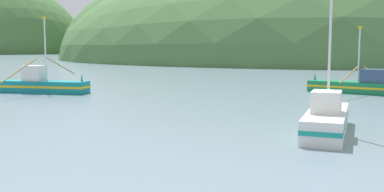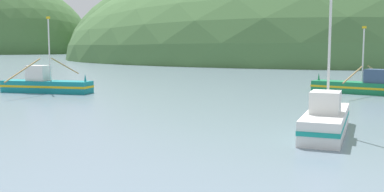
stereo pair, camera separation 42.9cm
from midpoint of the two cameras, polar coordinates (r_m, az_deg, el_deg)
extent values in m
ellipsoid|color=#47703D|center=(153.19, 19.34, 4.47)|extent=(181.20, 144.96, 65.77)
ellipsoid|color=#47703D|center=(217.82, 7.27, 5.23)|extent=(172.83, 138.26, 85.27)
cube|color=#197A47|center=(41.27, 21.27, 0.94)|extent=(8.65, 5.67, 0.99)
cube|color=gold|center=(41.27, 21.27, 1.01)|extent=(8.74, 5.73, 0.18)
cone|color=#197A47|center=(42.41, 16.07, 2.41)|extent=(0.27, 0.27, 0.70)
cube|color=#334C6B|center=(40.92, 22.85, 2.34)|extent=(2.55, 2.35, 1.14)
cylinder|color=silver|center=(41.18, 21.16, 4.80)|extent=(0.12, 0.12, 4.54)
cube|color=gold|center=(41.20, 21.29, 8.13)|extent=(0.33, 0.19, 0.20)
cylinder|color=#997F4C|center=(37.96, 20.04, 2.57)|extent=(2.29, 4.33, 1.17)
cylinder|color=#997F4C|center=(44.41, 22.46, 2.96)|extent=(2.29, 4.33, 1.17)
cube|color=#147F84|center=(41.39, -17.66, 1.13)|extent=(8.23, 2.51, 1.05)
cube|color=gold|center=(41.39, -17.66, 1.21)|extent=(8.31, 2.54, 0.19)
cone|color=#147F84|center=(39.49, -13.09, 2.30)|extent=(0.22, 0.22, 0.70)
cube|color=silver|center=(41.73, -18.64, 2.78)|extent=(1.83, 1.56, 1.34)
cylinder|color=silver|center=(41.05, -17.37, 5.57)|extent=(0.12, 0.12, 5.34)
cube|color=gold|center=(41.12, -17.50, 9.46)|extent=(0.36, 0.06, 0.20)
cylinder|color=#997F4C|center=(44.13, -15.47, 3.65)|extent=(0.53, 4.82, 1.76)
cylinder|color=#997F4C|center=(38.52, -20.33, 3.13)|extent=(0.53, 4.82, 1.76)
cube|color=white|center=(21.96, 17.18, -3.22)|extent=(3.18, 7.21, 1.07)
cube|color=teal|center=(21.95, 17.18, -3.08)|extent=(3.21, 7.28, 0.19)
cone|color=white|center=(25.03, 17.84, -0.05)|extent=(0.24, 0.24, 0.70)
cube|color=silver|center=(21.17, 17.13, -0.75)|extent=(1.60, 1.90, 0.99)
cylinder|color=silver|center=(22.15, 17.59, 6.26)|extent=(0.12, 0.12, 6.17)
camera|label=1|loc=(0.21, -89.49, 0.06)|focal=42.05mm
camera|label=2|loc=(0.21, 90.51, -0.06)|focal=42.05mm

